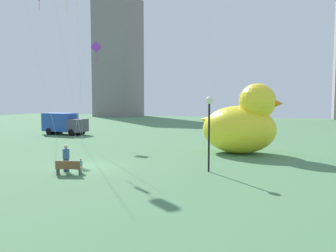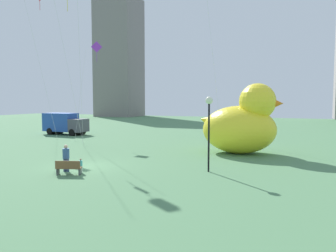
{
  "view_description": "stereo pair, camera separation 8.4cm",
  "coord_description": "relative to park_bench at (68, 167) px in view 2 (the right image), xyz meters",
  "views": [
    {
      "loc": [
        13.88,
        -19.11,
        4.62
      ],
      "look_at": [
        4.82,
        3.69,
        2.69
      ],
      "focal_mm": 35.83,
      "sensor_mm": 36.0,
      "label": 1
    },
    {
      "loc": [
        13.96,
        -19.07,
        4.62
      ],
      "look_at": [
        4.82,
        3.69,
        2.69
      ],
      "focal_mm": 35.83,
      "sensor_mm": 36.0,
      "label": 2
    }
  ],
  "objects": [
    {
      "name": "city_skyline",
      "position": [
        2.56,
        67.9,
        15.6
      ],
      "size": [
        82.69,
        16.21,
        34.37
      ],
      "color": "gray",
      "rests_on": "ground"
    },
    {
      "name": "person_child",
      "position": [
        0.3,
        0.83,
        0.03
      ],
      "size": [
        0.22,
        0.22,
        0.91
      ],
      "color": "silver",
      "rests_on": "ground"
    },
    {
      "name": "box_truck",
      "position": [
        -16.05,
        19.5,
        0.97
      ],
      "size": [
        6.1,
        2.61,
        2.85
      ],
      "color": "#264CA5",
      "rests_on": "ground"
    },
    {
      "name": "person_adult",
      "position": [
        -0.79,
        0.77,
        0.49
      ],
      "size": [
        0.43,
        0.43,
        1.74
      ],
      "color": "#38476B",
      "rests_on": "ground"
    },
    {
      "name": "lamppost",
      "position": [
        7.74,
        4.14,
        3.21
      ],
      "size": [
        0.47,
        0.47,
        4.82
      ],
      "color": "black",
      "rests_on": "ground"
    },
    {
      "name": "giant_inflatable_duck",
      "position": [
        8.47,
        12.35,
        2.08
      ],
      "size": [
        7.24,
        4.64,
        6.0
      ],
      "color": "yellow",
      "rests_on": "ground"
    },
    {
      "name": "kite_yellow",
      "position": [
        -8.32,
        11.0,
        13.65
      ],
      "size": [
        2.1,
        1.96,
        15.59
      ],
      "color": "silver",
      "rests_on": "ground"
    },
    {
      "name": "kite_purple",
      "position": [
        -8.96,
        16.39,
        9.7
      ],
      "size": [
        3.08,
        3.92,
        11.29
      ],
      "color": "silver",
      "rests_on": "ground"
    },
    {
      "name": "kite_red",
      "position": [
        -16.06,
        15.53,
        15.46
      ],
      "size": [
        3.01,
        2.44,
        17.62
      ],
      "color": "silver",
      "rests_on": "ground"
    },
    {
      "name": "ground_plane",
      "position": [
        -0.71,
        2.53,
        -0.47
      ],
      "size": [
        140.0,
        140.0,
        0.0
      ],
      "primitive_type": "plane",
      "color": "#508054"
    },
    {
      "name": "park_bench",
      "position": [
        0.0,
        0.0,
        0.0
      ],
      "size": [
        1.6,
        0.93,
        0.9
      ],
      "color": "brown",
      "rests_on": "ground"
    }
  ]
}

